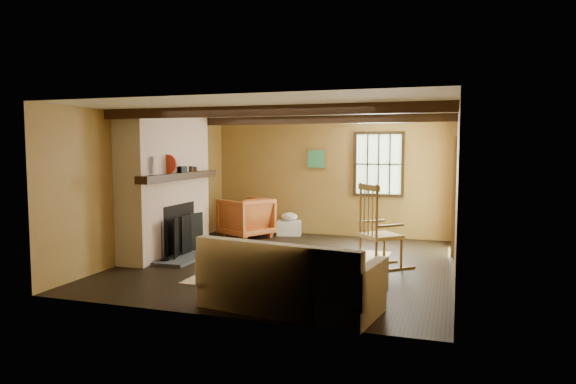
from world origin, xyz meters
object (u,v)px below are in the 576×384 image
at_px(laundry_basket, 289,228).
at_px(armchair, 246,218).
at_px(fireplace, 167,190).
at_px(sofa, 289,284).
at_px(rocking_chair, 378,233).

bearing_deg(laundry_basket, armchair, -142.72).
xyz_separation_m(fireplace, sofa, (2.94, -2.28, -0.81)).
xyz_separation_m(rocking_chair, armchair, (-2.95, 1.86, -0.14)).
distance_m(laundry_basket, armchair, 0.97).
bearing_deg(armchair, laundry_basket, 155.22).
bearing_deg(rocking_chair, fireplace, 48.73).
relative_size(fireplace, armchair, 2.65).
height_order(fireplace, armchair, fireplace).
bearing_deg(armchair, sofa, 56.53).
height_order(fireplace, rocking_chair, fireplace).
xyz_separation_m(rocking_chair, sofa, (-0.67, -2.31, -0.26)).
distance_m(rocking_chair, sofa, 2.42).
distance_m(fireplace, laundry_basket, 2.99).
bearing_deg(fireplace, rocking_chair, 0.49).
bearing_deg(fireplace, armchair, 70.62).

